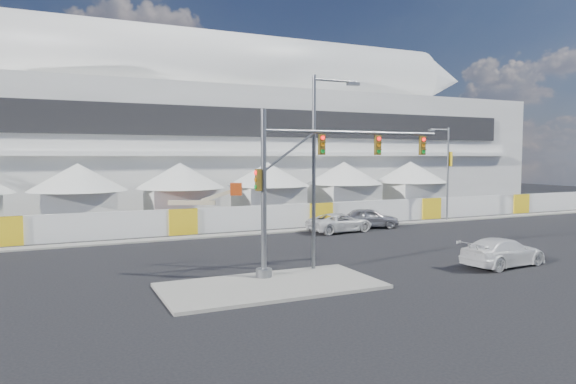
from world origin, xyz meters
name	(u,v)px	position (x,y,z in m)	size (l,w,h in m)	color
ground	(349,264)	(0.00, 0.00, 0.00)	(160.00, 160.00, 0.00)	black
median_island	(271,286)	(-6.00, -3.00, 0.07)	(10.00, 5.00, 0.15)	gray
far_curb	(461,219)	(20.00, 12.50, 0.06)	(80.00, 1.20, 0.12)	gray
stadium	(244,131)	(8.71, 41.50, 9.45)	(80.00, 24.80, 21.98)	silver
tent_row	(226,185)	(0.50, 24.00, 3.15)	(53.40, 8.40, 5.40)	silver
hoarding_fence	(321,214)	(6.00, 14.50, 1.00)	(70.00, 0.25, 2.00)	white
scaffold_tower	(481,156)	(46.00, 36.00, 6.00)	(4.40, 4.40, 12.00)	#595B60
sedan_silver	(369,218)	(9.13, 11.69, 0.84)	(4.92, 1.98, 1.67)	#99989D
pickup_curb	(340,223)	(5.64, 10.58, 0.75)	(5.42, 2.50, 1.51)	silver
pickup_near	(503,252)	(7.33, -4.08, 0.78)	(5.34, 2.17, 1.55)	white
lot_car_a	(417,206)	(20.57, 19.65, 0.67)	(4.06, 1.42, 1.34)	white
lot_car_b	(467,203)	(26.76, 18.76, 0.81)	(4.78, 1.92, 1.63)	black
lot_car_c	(148,222)	(-7.96, 18.43, 0.65)	(4.49, 1.82, 1.30)	silver
traffic_mast	(303,184)	(-3.65, -1.55, 4.64)	(10.69, 0.79, 8.12)	gray
streetlight_median	(318,158)	(-2.39, -0.80, 5.91)	(2.78, 0.28, 10.04)	gray
streetlight_curb	(446,167)	(18.06, 12.50, 5.02)	(2.56, 0.58, 8.64)	gray
boom_lift	(185,215)	(-4.78, 18.78, 1.01)	(7.70, 3.03, 3.77)	#BA3E11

